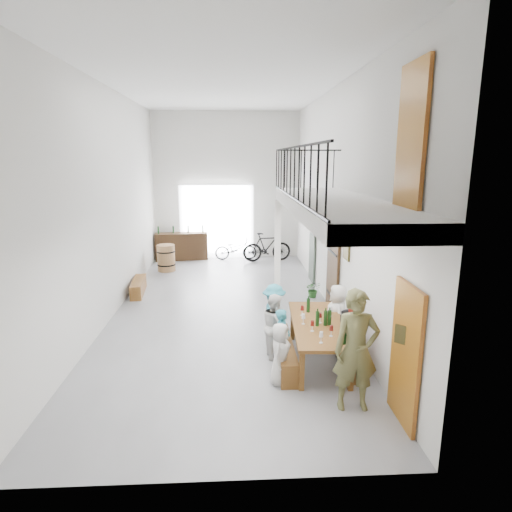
{
  "coord_description": "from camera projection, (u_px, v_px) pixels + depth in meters",
  "views": [
    {
      "loc": [
        0.26,
        -10.44,
        3.81
      ],
      "look_at": [
        0.78,
        -0.5,
        1.52
      ],
      "focal_mm": 30.0,
      "sensor_mm": 36.0,
      "label": 1
    }
  ],
  "objects": [
    {
      "name": "gateway_portal",
      "position": [
        217.0,
        222.0,
        16.44
      ],
      "size": [
        2.8,
        0.08,
        2.8
      ],
      "primitive_type": "cube",
      "color": "white",
      "rests_on": "ground"
    },
    {
      "name": "potted_plant",
      "position": [
        313.0,
        289.0,
        11.92
      ],
      "size": [
        0.44,
        0.39,
        0.46
      ],
      "primitive_type": "imported",
      "rotation": [
        0.0,
        0.0,
        0.06
      ],
      "color": "#164F1A",
      "rests_on": "ground"
    },
    {
      "name": "bench_inner",
      "position": [
        284.0,
        353.0,
        8.06
      ],
      "size": [
        0.33,
        1.89,
        0.43
      ],
      "primitive_type": "cube",
      "rotation": [
        0.0,
        0.0,
        -0.01
      ],
      "color": "brown",
      "rests_on": "ground"
    },
    {
      "name": "bench_wall",
      "position": [
        348.0,
        350.0,
        8.19
      ],
      "size": [
        0.33,
        1.87,
        0.43
      ],
      "primitive_type": "cube",
      "rotation": [
        0.0,
        0.0,
        -0.05
      ],
      "color": "brown",
      "rests_on": "ground"
    },
    {
      "name": "guest_left_a",
      "position": [
        280.0,
        354.0,
        7.3
      ],
      "size": [
        0.53,
        0.63,
        1.09
      ],
      "primitive_type": "imported",
      "rotation": [
        0.0,
        0.0,
        1.15
      ],
      "color": "silver",
      "rests_on": "ground"
    },
    {
      "name": "side_bench",
      "position": [
        138.0,
        287.0,
        12.25
      ],
      "size": [
        0.44,
        1.44,
        0.4
      ],
      "primitive_type": "cube",
      "rotation": [
        0.0,
        0.0,
        0.09
      ],
      "color": "brown",
      "rests_on": "ground"
    },
    {
      "name": "guest_right_b",
      "position": [
        346.0,
        335.0,
        8.11
      ],
      "size": [
        0.59,
        1.02,
        1.05
      ],
      "primitive_type": "imported",
      "rotation": [
        0.0,
        0.0,
        -1.27
      ],
      "color": "black",
      "rests_on": "ground"
    },
    {
      "name": "bicycle_near",
      "position": [
        236.0,
        249.0,
        16.3
      ],
      "size": [
        1.61,
        0.64,
        0.83
      ],
      "primitive_type": "imported",
      "rotation": [
        0.0,
        0.0,
        1.62
      ],
      "color": "black",
      "rests_on": "ground"
    },
    {
      "name": "guest_left_c",
      "position": [
        275.0,
        325.0,
        8.31
      ],
      "size": [
        0.55,
        0.67,
        1.26
      ],
      "primitive_type": "imported",
      "rotation": [
        0.0,
        0.0,
        1.69
      ],
      "color": "silver",
      "rests_on": "ground"
    },
    {
      "name": "guest_left_d",
      "position": [
        274.0,
        315.0,
        8.81
      ],
      "size": [
        0.51,
        0.86,
        1.3
      ],
      "primitive_type": "imported",
      "rotation": [
        0.0,
        0.0,
        1.6
      ],
      "color": "teal",
      "rests_on": "ground"
    },
    {
      "name": "guest_right_a",
      "position": [
        353.0,
        339.0,
        7.61
      ],
      "size": [
        0.52,
        0.84,
        1.33
      ],
      "primitive_type": "imported",
      "rotation": [
        0.0,
        0.0,
        -1.3
      ],
      "color": "#AC2C1D",
      "rests_on": "ground"
    },
    {
      "name": "host_standing",
      "position": [
        356.0,
        350.0,
        6.48
      ],
      "size": [
        0.71,
        0.48,
        1.92
      ],
      "primitive_type": "imported",
      "rotation": [
        0.0,
        0.0,
        -0.03
      ],
      "color": "brown",
      "rests_on": "ground"
    },
    {
      "name": "guest_right_c",
      "position": [
        337.0,
        316.0,
        8.75
      ],
      "size": [
        0.45,
        0.66,
        1.31
      ],
      "primitive_type": "imported",
      "rotation": [
        0.0,
        0.0,
        -1.63
      ],
      "color": "silver",
      "rests_on": "ground"
    },
    {
      "name": "balcony",
      "position": [
        333.0,
        208.0,
        7.39
      ],
      "size": [
        1.52,
        5.62,
        4.0
      ],
      "color": "white",
      "rests_on": "ground"
    },
    {
      "name": "bicycle_far",
      "position": [
        267.0,
        247.0,
        16.02
      ],
      "size": [
        1.87,
        0.78,
        1.09
      ],
      "primitive_type": "imported",
      "rotation": [
        0.0,
        0.0,
        1.72
      ],
      "color": "black",
      "rests_on": "ground"
    },
    {
      "name": "tasting_table",
      "position": [
        319.0,
        327.0,
        8.04
      ],
      "size": [
        1.13,
        2.46,
        0.79
      ],
      "rotation": [
        0.0,
        0.0,
        -0.06
      ],
      "color": "brown",
      "rests_on": "ground"
    },
    {
      "name": "floor",
      "position": [
        225.0,
        309.0,
        11.0
      ],
      "size": [
        12.0,
        12.0,
        0.0
      ],
      "primitive_type": "plane",
      "color": "slate",
      "rests_on": "ground"
    },
    {
      "name": "serving_counter",
      "position": [
        181.0,
        246.0,
        16.29
      ],
      "size": [
        2.01,
        0.79,
        1.03
      ],
      "primitive_type": "cube",
      "rotation": [
        0.0,
        0.0,
        0.13
      ],
      "color": "#33200E",
      "rests_on": "ground"
    },
    {
      "name": "counter_bottles",
      "position": [
        181.0,
        229.0,
        16.14
      ],
      "size": [
        1.7,
        0.31,
        0.28
      ],
      "color": "black",
      "rests_on": "serving_counter"
    },
    {
      "name": "oak_barrel",
      "position": [
        166.0,
        258.0,
        14.67
      ],
      "size": [
        0.62,
        0.62,
        0.91
      ],
      "color": "olive",
      "rests_on": "ground"
    },
    {
      "name": "guest_left_b",
      "position": [
        283.0,
        338.0,
        7.88
      ],
      "size": [
        0.39,
        0.48,
        1.13
      ],
      "primitive_type": "imported",
      "rotation": [
        0.0,
        0.0,
        1.23
      ],
      "color": "teal",
      "rests_on": "ground"
    },
    {
      "name": "tableware",
      "position": [
        319.0,
        317.0,
        7.94
      ],
      "size": [
        0.66,
        1.54,
        0.35
      ],
      "color": "black",
      "rests_on": "tasting_table"
    },
    {
      "name": "right_wall_decor",
      "position": [
        351.0,
        259.0,
        8.93
      ],
      "size": [
        0.07,
        8.28,
        5.07
      ],
      "color": "#9C5E16",
      "rests_on": "ground"
    },
    {
      "name": "room_walls",
      "position": [
        222.0,
        169.0,
        10.2
      ],
      "size": [
        12.0,
        12.0,
        12.0
      ],
      "color": "silver",
      "rests_on": "ground"
    }
  ]
}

